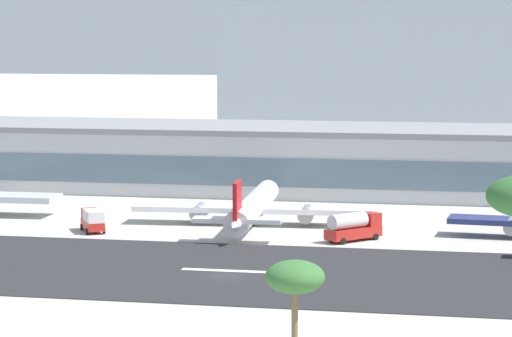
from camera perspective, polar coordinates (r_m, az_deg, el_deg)
The scene contains 9 objects.
ground_plane at distance 138.99m, azimuth -1.35°, elevation -5.23°, with size 1400.00×1400.00×0.00m, color #B2AFA8.
runway_strip at distance 141.67m, azimuth -1.10°, elevation -4.99°, with size 800.00×36.24×0.08m, color #262628.
runway_centreline_dash_4 at distance 141.74m, azimuth -1.24°, elevation -4.96°, with size 12.00×1.20×0.01m, color white.
terminal_building at distance 214.37m, azimuth 1.14°, elevation 0.50°, with size 176.95×27.75×11.89m.
distant_hotel_block at distance 338.83m, azimuth 7.98°, elevation 5.24°, with size 112.94×25.37×42.84m, color #A8B2BC.
airliner_red_tail_gate_1 at distance 175.16m, azimuth -0.19°, elevation -1.91°, with size 36.14×40.30×8.41m.
service_fuel_truck_0 at distance 162.69m, azimuth 4.74°, elevation -2.81°, with size 7.59×8.08×3.95m.
service_box_truck_1 at distance 171.28m, azimuth -7.90°, elevation -2.46°, with size 5.10×6.39×3.25m.
palm_tree_2 at distance 89.67m, azimuth 1.89°, elevation -5.39°, with size 4.57×4.57×11.19m.
Camera 1 is at (29.92, -132.80, 28.05)m, focal length 82.78 mm.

